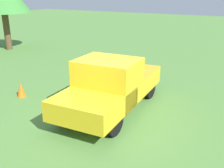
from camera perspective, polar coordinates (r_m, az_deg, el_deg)
name	(u,v)px	position (r m, az deg, el deg)	size (l,w,h in m)	color
ground_plane	(98,118)	(8.39, -3.15, -7.40)	(80.00, 80.00, 0.00)	#54843D
pickup_truck	(110,84)	(8.55, -0.36, -0.07)	(4.88, 2.23, 1.80)	black
traffic_cone	(21,90)	(10.52, -19.18, -1.17)	(0.32, 0.32, 0.55)	orange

